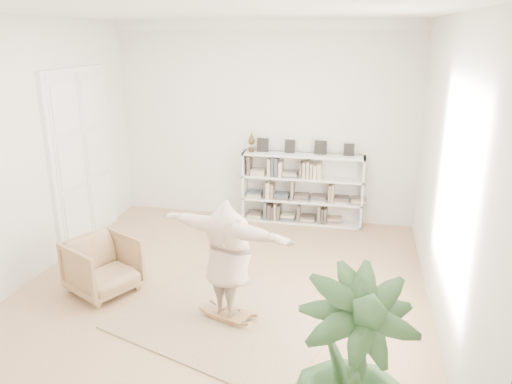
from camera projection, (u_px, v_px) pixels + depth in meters
floor at (222, 290)px, 6.85m from camera, size 6.00×6.00×0.00m
room_shell at (264, 24)px, 8.51m from camera, size 6.00×6.00×6.00m
doors at (83, 159)px, 8.16m from camera, size 0.09×1.78×2.92m
bookshelf at (302, 189)px, 9.13m from camera, size 2.20×0.35×1.64m
armchair at (103, 266)px, 6.72m from camera, size 1.11×1.11×0.76m
rug at (229, 318)px, 6.17m from camera, size 3.02×2.71×0.02m
rocker_board at (229, 314)px, 6.15m from camera, size 0.57×0.45×0.11m
person at (228, 255)px, 5.91m from camera, size 1.87×1.06×1.47m
houseplant at (352, 377)px, 3.86m from camera, size 1.23×1.23×1.67m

